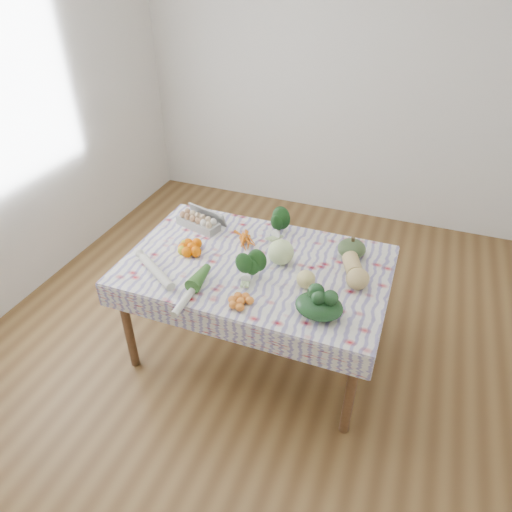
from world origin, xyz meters
TOP-DOWN VIEW (x-y plane):
  - ground at (0.00, 0.00)m, footprint 4.50×4.50m
  - wall_back at (0.00, 2.25)m, footprint 4.00×0.04m
  - dining_table at (0.00, 0.00)m, footprint 1.60×1.00m
  - tablecloth at (0.00, 0.00)m, footprint 1.66×1.06m
  - egg_carton at (-0.54, 0.27)m, footprint 0.34×0.21m
  - carrot_bunch at (-0.15, 0.19)m, footprint 0.25×0.24m
  - kale_bunch at (0.04, 0.36)m, footprint 0.21×0.19m
  - kabocha_squash at (0.55, 0.30)m, footprint 0.23×0.23m
  - cabbage at (0.14, 0.06)m, footprint 0.20×0.20m
  - butternut_squash at (0.61, 0.06)m, footprint 0.24×0.32m
  - orange_cluster at (-0.44, -0.03)m, footprint 0.30×0.30m
  - broccoli at (0.00, -0.17)m, footprint 0.19×0.19m
  - mandarin_cluster at (0.06, -0.40)m, footprint 0.22×0.22m
  - grapefruit at (0.36, -0.12)m, footprint 0.13×0.13m
  - spinach_bag at (0.49, -0.32)m, footprint 0.27×0.22m
  - daikon at (-0.52, -0.33)m, footprint 0.36×0.26m
  - leek at (-0.24, -0.42)m, footprint 0.05×0.42m

SIDE VIEW (x-z plane):
  - ground at x=0.00m, z-range 0.00..0.00m
  - dining_table at x=0.00m, z-range 0.30..1.05m
  - tablecloth at x=0.00m, z-range 0.75..0.76m
  - carrot_bunch at x=-0.15m, z-range 0.76..0.80m
  - leek at x=-0.24m, z-range 0.76..0.81m
  - mandarin_cluster at x=0.06m, z-range 0.76..0.81m
  - daikon at x=-0.52m, z-range 0.76..0.82m
  - orange_cluster at x=-0.44m, z-range 0.76..0.84m
  - egg_carton at x=-0.54m, z-range 0.76..0.85m
  - grapefruit at x=0.36m, z-range 0.76..0.87m
  - broccoli at x=0.00m, z-range 0.76..0.87m
  - spinach_bag at x=0.49m, z-range 0.76..0.88m
  - kabocha_squash at x=0.55m, z-range 0.76..0.88m
  - butternut_squash at x=0.61m, z-range 0.76..0.90m
  - kale_bunch at x=0.04m, z-range 0.76..0.92m
  - cabbage at x=0.14m, z-range 0.76..0.93m
  - wall_back at x=0.00m, z-range 0.00..2.80m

